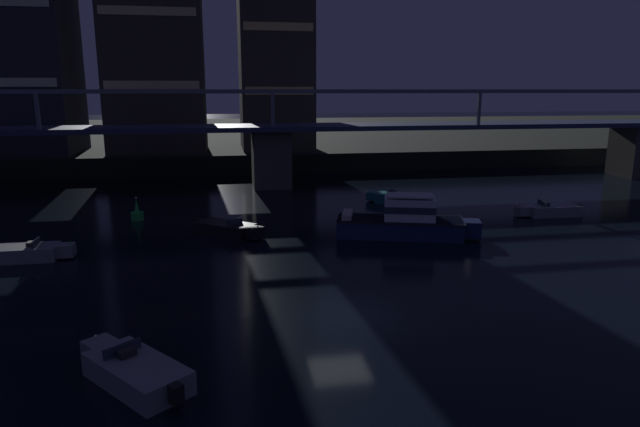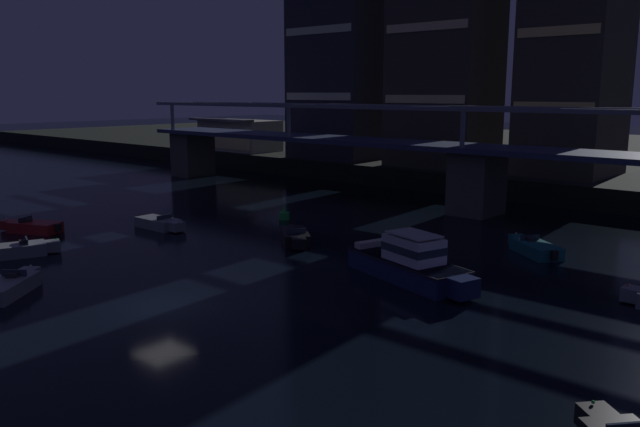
{
  "view_description": "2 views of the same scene",
  "coord_description": "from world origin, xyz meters",
  "px_view_note": "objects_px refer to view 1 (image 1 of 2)",
  "views": [
    {
      "loc": [
        -4.62,
        -21.63,
        9.4
      ],
      "look_at": [
        1.1,
        11.17,
        1.96
      ],
      "focal_mm": 31.31,
      "sensor_mm": 36.0,
      "label": 1
    },
    {
      "loc": [
        26.04,
        -17.54,
        10.53
      ],
      "look_at": [
        -2.09,
        14.39,
        2.42
      ],
      "focal_mm": 35.64,
      "sensor_mm": 36.0,
      "label": 2
    }
  ],
  "objects_px": {
    "cabin_cruiser_near_left": "(405,221)",
    "speedboat_far_left": "(25,253)",
    "speedboat_mid_center": "(134,371)",
    "speedboat_far_right": "(397,199)",
    "speedboat_far_center": "(550,210)",
    "speedboat_mid_left": "(228,229)",
    "river_bridge": "(271,141)",
    "channel_buoy": "(137,214)"
  },
  "relations": [
    {
      "from": "cabin_cruiser_near_left",
      "to": "speedboat_mid_center",
      "type": "xyz_separation_m",
      "value": [
        -14.59,
        -16.2,
        -0.64
      ]
    },
    {
      "from": "speedboat_far_right",
      "to": "river_bridge",
      "type": "bearing_deg",
      "value": 133.44
    },
    {
      "from": "speedboat_far_right",
      "to": "speedboat_mid_left",
      "type": "bearing_deg",
      "value": -150.29
    },
    {
      "from": "river_bridge",
      "to": "speedboat_far_left",
      "type": "bearing_deg",
      "value": -125.82
    },
    {
      "from": "channel_buoy",
      "to": "speedboat_far_left",
      "type": "bearing_deg",
      "value": -118.03
    },
    {
      "from": "river_bridge",
      "to": "speedboat_far_right",
      "type": "bearing_deg",
      "value": -46.56
    },
    {
      "from": "speedboat_mid_left",
      "to": "speedboat_far_right",
      "type": "bearing_deg",
      "value": 29.71
    },
    {
      "from": "river_bridge",
      "to": "speedboat_mid_left",
      "type": "bearing_deg",
      "value": -103.77
    },
    {
      "from": "speedboat_mid_left",
      "to": "speedboat_far_center",
      "type": "xyz_separation_m",
      "value": [
        24.19,
        1.68,
        0.0
      ]
    },
    {
      "from": "cabin_cruiser_near_left",
      "to": "speedboat_far_center",
      "type": "bearing_deg",
      "value": 17.67
    },
    {
      "from": "speedboat_far_left",
      "to": "speedboat_mid_left",
      "type": "bearing_deg",
      "value": 17.62
    },
    {
      "from": "speedboat_mid_left",
      "to": "speedboat_mid_center",
      "type": "height_order",
      "value": "same"
    },
    {
      "from": "speedboat_far_left",
      "to": "speedboat_far_center",
      "type": "xyz_separation_m",
      "value": [
        35.52,
        5.27,
        0.0
      ]
    },
    {
      "from": "cabin_cruiser_near_left",
      "to": "channel_buoy",
      "type": "bearing_deg",
      "value": 156.09
    },
    {
      "from": "cabin_cruiser_near_left",
      "to": "speedboat_mid_left",
      "type": "distance_m",
      "value": 11.59
    },
    {
      "from": "speedboat_far_left",
      "to": "speedboat_far_center",
      "type": "relative_size",
      "value": 1.0
    },
    {
      "from": "speedboat_mid_left",
      "to": "speedboat_far_center",
      "type": "height_order",
      "value": "same"
    },
    {
      "from": "river_bridge",
      "to": "speedboat_far_left",
      "type": "distance_m",
      "value": 27.32
    },
    {
      "from": "speedboat_mid_left",
      "to": "speedboat_far_right",
      "type": "height_order",
      "value": "same"
    },
    {
      "from": "speedboat_far_left",
      "to": "channel_buoy",
      "type": "height_order",
      "value": "channel_buoy"
    },
    {
      "from": "cabin_cruiser_near_left",
      "to": "speedboat_far_center",
      "type": "height_order",
      "value": "cabin_cruiser_near_left"
    },
    {
      "from": "river_bridge",
      "to": "cabin_cruiser_near_left",
      "type": "relative_size",
      "value": 9.21
    },
    {
      "from": "river_bridge",
      "to": "speedboat_mid_left",
      "type": "relative_size",
      "value": 18.82
    },
    {
      "from": "speedboat_mid_left",
      "to": "speedboat_far_right",
      "type": "relative_size",
      "value": 0.98
    },
    {
      "from": "cabin_cruiser_near_left",
      "to": "speedboat_far_left",
      "type": "relative_size",
      "value": 1.8
    },
    {
      "from": "speedboat_far_left",
      "to": "speedboat_far_center",
      "type": "distance_m",
      "value": 35.91
    },
    {
      "from": "channel_buoy",
      "to": "speedboat_mid_left",
      "type": "bearing_deg",
      "value": -40.08
    },
    {
      "from": "cabin_cruiser_near_left",
      "to": "speedboat_far_right",
      "type": "height_order",
      "value": "cabin_cruiser_near_left"
    },
    {
      "from": "speedboat_far_left",
      "to": "river_bridge",
      "type": "bearing_deg",
      "value": 54.18
    },
    {
      "from": "speedboat_far_center",
      "to": "speedboat_far_right",
      "type": "xyz_separation_m",
      "value": [
        -10.02,
        6.41,
        0.0
      ]
    },
    {
      "from": "speedboat_far_right",
      "to": "speedboat_far_center",
      "type": "bearing_deg",
      "value": -32.62
    },
    {
      "from": "cabin_cruiser_near_left",
      "to": "speedboat_mid_center",
      "type": "bearing_deg",
      "value": -132.0
    },
    {
      "from": "speedboat_mid_center",
      "to": "speedboat_far_right",
      "type": "relative_size",
      "value": 0.98
    },
    {
      "from": "speedboat_far_center",
      "to": "cabin_cruiser_near_left",
      "type": "bearing_deg",
      "value": -162.33
    },
    {
      "from": "speedboat_mid_left",
      "to": "speedboat_mid_center",
      "type": "xyz_separation_m",
      "value": [
        -3.28,
        -18.63,
        0.0
      ]
    },
    {
      "from": "speedboat_mid_left",
      "to": "channel_buoy",
      "type": "bearing_deg",
      "value": 139.92
    },
    {
      "from": "river_bridge",
      "to": "speedboat_far_right",
      "type": "distance_m",
      "value": 14.65
    },
    {
      "from": "speedboat_mid_center",
      "to": "speedboat_far_center",
      "type": "distance_m",
      "value": 34.15
    },
    {
      "from": "speedboat_mid_center",
      "to": "speedboat_far_left",
      "type": "bearing_deg",
      "value": 118.18
    },
    {
      "from": "speedboat_mid_center",
      "to": "speedboat_far_center",
      "type": "bearing_deg",
      "value": 36.48
    },
    {
      "from": "river_bridge",
      "to": "speedboat_far_right",
      "type": "xyz_separation_m",
      "value": [
        9.68,
        -10.23,
        -4.03
      ]
    },
    {
      "from": "river_bridge",
      "to": "speedboat_far_center",
      "type": "bearing_deg",
      "value": -40.18
    }
  ]
}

